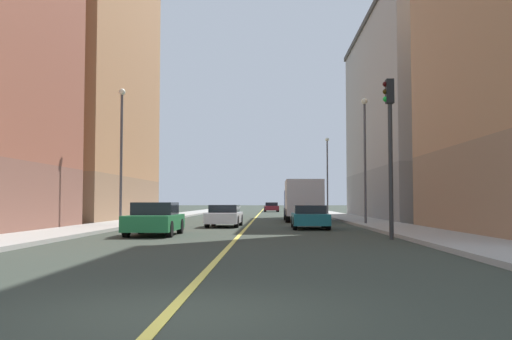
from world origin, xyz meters
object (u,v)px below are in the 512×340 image
building_right_midblock (75,83)px  traffic_light_left_near (390,135)px  street_lamp_right_near (121,142)px  street_lamp_left_far (327,168)px  street_lamp_left_near (365,147)px  car_maroon (271,207)px  car_green (155,219)px  box_truck (303,200)px  car_white (224,216)px  car_teal (310,217)px  building_left_mid (422,119)px

building_right_midblock → traffic_light_left_near: bearing=-48.1°
street_lamp_right_near → street_lamp_left_far: 27.54m
street_lamp_left_near → car_maroon: street_lamp_left_near is taller
street_lamp_right_near → car_maroon: street_lamp_right_near is taller
car_green → box_truck: size_ratio=0.58×
street_lamp_left_near → box_truck: 8.11m
car_maroon → car_white: size_ratio=0.96×
car_teal → box_truck: (0.23, 10.29, 0.93)m
street_lamp_left_far → box_truck: 15.31m
street_lamp_right_near → car_green: size_ratio=1.74×
car_green → car_white: size_ratio=0.95×
street_lamp_left_near → street_lamp_right_near: street_lamp_right_near is taller
car_green → car_maroon: bearing=84.7°
street_lamp_left_near → car_maroon: bearing=97.0°
building_right_midblock → street_lamp_left_near: bearing=-25.8°
street_lamp_left_near → building_right_midblock: bearing=154.2°
building_left_mid → traffic_light_left_near: (-7.89, -24.98, -4.23)m
car_teal → street_lamp_left_far: bearing=82.2°
building_left_mid → car_maroon: (-12.18, 30.02, -7.44)m
car_white → street_lamp_left_near: bearing=9.0°
building_left_mid → traffic_light_left_near: building_left_mid is taller
traffic_light_left_near → street_lamp_right_near: bearing=143.8°
traffic_light_left_near → car_teal: 9.12m
box_truck → street_lamp_left_far: bearing=77.8°
car_green → street_lamp_left_near: bearing=42.5°
traffic_light_left_near → street_lamp_left_far: (1.02, 33.13, 0.74)m
building_left_mid → car_green: building_left_mid is taller
street_lamp_left_far → car_teal: size_ratio=1.69×
street_lamp_right_near → car_teal: bearing=-5.0°
car_white → car_teal: 5.04m
street_lamp_left_near → car_teal: 6.23m
building_left_mid → car_green: bearing=-126.9°
street_lamp_left_near → box_truck: (-3.18, 6.84, -2.98)m
street_lamp_left_far → building_right_midblock: bearing=-150.0°
street_lamp_left_near → car_green: 14.31m
street_lamp_left_near → street_lamp_right_near: 13.62m
building_left_mid → box_truck: bearing=-147.1°
building_left_mid → building_right_midblock: (-27.13, -3.54, 2.35)m
car_white → car_maroon: bearing=86.6°
car_green → box_truck: box_truck is taller
street_lamp_left_near → car_teal: bearing=-134.6°
traffic_light_left_near → street_lamp_left_near: street_lamp_left_near is taller
traffic_light_left_near → box_truck: bearing=96.7°
building_left_mid → street_lamp_left_far: building_left_mid is taller
building_right_midblock → car_maroon: (14.95, 33.56, -9.79)m
street_lamp_right_near → street_lamp_left_far: street_lamp_left_far is taller
building_right_midblock → car_white: 19.23m
street_lamp_right_near → street_lamp_left_far: bearing=61.0°
building_right_midblock → car_green: bearing=-62.2°
car_teal → car_maroon: bearing=92.3°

